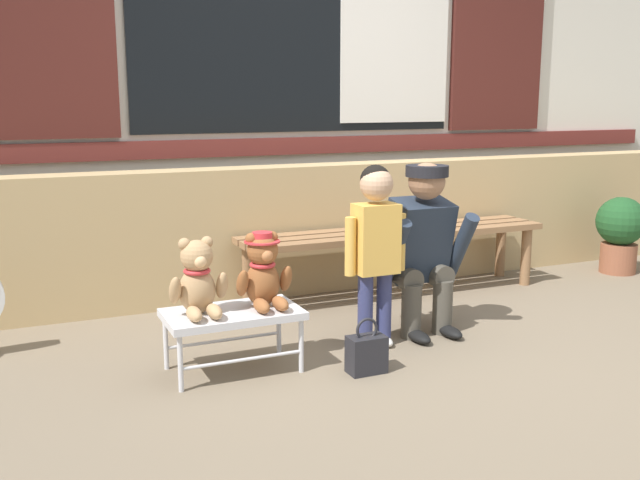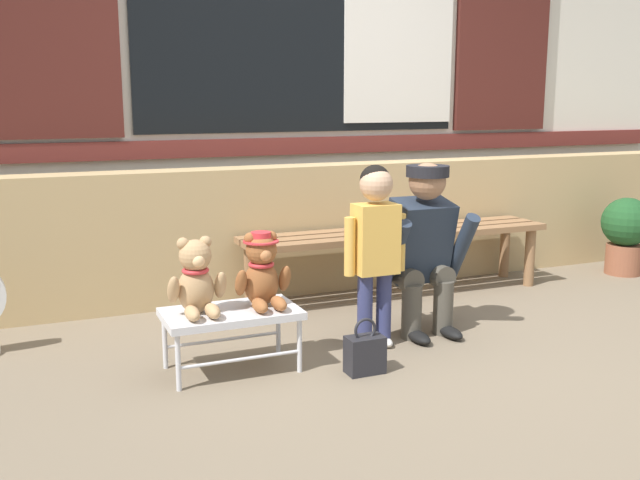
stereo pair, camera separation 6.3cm
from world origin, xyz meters
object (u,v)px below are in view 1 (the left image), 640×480
child_standing (376,236)px  handbag_on_ground (367,353)px  adult_crouching (422,247)px  potted_plant (620,230)px  teddy_bear_with_hat (263,272)px  wooden_bench_long (395,240)px  small_display_bench (232,317)px  teddy_bear_plain (198,280)px

child_standing → handbag_on_ground: bearing=-123.7°
adult_crouching → handbag_on_ground: size_ratio=3.49×
potted_plant → teddy_bear_with_hat: bearing=-166.4°
wooden_bench_long → potted_plant: bearing=-4.2°
wooden_bench_long → small_display_bench: size_ratio=3.28×
teddy_bear_plain → teddy_bear_with_hat: 0.32m
wooden_bench_long → small_display_bench: 1.64m
adult_crouching → teddy_bear_plain: bearing=-173.1°
teddy_bear_plain → adult_crouching: size_ratio=0.38×
teddy_bear_with_hat → adult_crouching: size_ratio=0.38×
wooden_bench_long → small_display_bench: wooden_bench_long is taller
teddy_bear_with_hat → potted_plant: size_ratio=0.64×
child_standing → adult_crouching: size_ratio=1.01×
teddy_bear_with_hat → handbag_on_ground: 0.63m
potted_plant → adult_crouching: bearing=-164.3°
teddy_bear_plain → adult_crouching: bearing=6.9°
potted_plant → child_standing: bearing=-163.8°
small_display_bench → potted_plant: bearing=13.0°
child_standing → potted_plant: bearing=16.2°
wooden_bench_long → child_standing: bearing=-125.4°
wooden_bench_long → child_standing: child_standing is taller
teddy_bear_with_hat → adult_crouching: (0.98, 0.16, 0.01)m
adult_crouching → child_standing: bearing=-160.8°
teddy_bear_plain → potted_plant: 3.47m
potted_plant → wooden_bench_long: bearing=175.8°
handbag_on_ground → teddy_bear_with_hat: bearing=145.5°
wooden_bench_long → teddy_bear_plain: teddy_bear_plain is taller
wooden_bench_long → handbag_on_ground: wooden_bench_long is taller
child_standing → adult_crouching: (0.36, 0.13, -0.11)m
small_display_bench → teddy_bear_plain: 0.25m
child_standing → adult_crouching: child_standing is taller
wooden_bench_long → potted_plant: 1.85m
child_standing → teddy_bear_with_hat: bearing=-177.2°
small_display_bench → handbag_on_ground: 0.66m
teddy_bear_with_hat → child_standing: child_standing is taller
teddy_bear_plain → handbag_on_ground: size_ratio=1.34×
wooden_bench_long → small_display_bench: bearing=-147.5°
teddy_bear_with_hat → handbag_on_ground: size_ratio=1.34×
teddy_bear_plain → child_standing: child_standing is taller
adult_crouching → potted_plant: 2.17m
wooden_bench_long → handbag_on_ground: size_ratio=7.72×
small_display_bench → adult_crouching: (1.14, 0.16, 0.21)m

